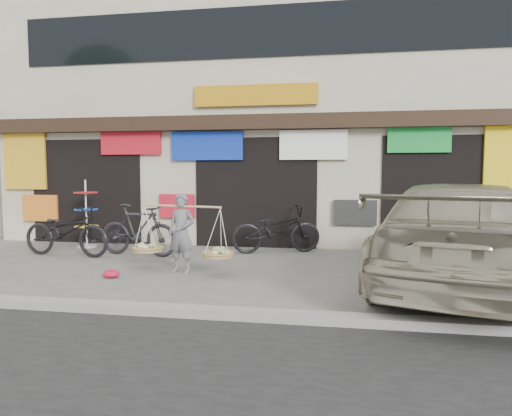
% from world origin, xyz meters
% --- Properties ---
extents(ground, '(70.00, 70.00, 0.00)m').
position_xyz_m(ground, '(0.00, 0.00, 0.00)').
color(ground, slate).
rests_on(ground, ground).
extents(kerb, '(70.00, 0.25, 0.12)m').
position_xyz_m(kerb, '(0.00, -2.00, 0.06)').
color(kerb, gray).
rests_on(kerb, ground).
extents(shophouse_block, '(14.00, 6.32, 7.00)m').
position_xyz_m(shophouse_block, '(-0.00, 6.42, 3.45)').
color(shophouse_block, beige).
rests_on(shophouse_block, ground).
extents(street_vendor, '(2.03, 0.89, 1.46)m').
position_xyz_m(street_vendor, '(-0.87, 0.46, 0.67)').
color(street_vendor, slate).
rests_on(street_vendor, ground).
extents(bike_0, '(2.18, 0.96, 1.11)m').
position_xyz_m(bike_0, '(-3.93, 1.61, 0.56)').
color(bike_0, black).
rests_on(bike_0, ground).
extents(bike_1, '(1.98, 0.82, 1.15)m').
position_xyz_m(bike_1, '(-2.38, 1.91, 0.58)').
color(bike_1, '#27272B').
rests_on(bike_1, ground).
extents(bike_2, '(2.18, 1.35, 1.08)m').
position_xyz_m(bike_2, '(0.60, 2.78, 0.54)').
color(bike_2, black).
rests_on(bike_2, ground).
extents(suv, '(3.88, 6.22, 1.68)m').
position_xyz_m(suv, '(3.92, 0.27, 0.84)').
color(suv, '#B2AA8F').
rests_on(suv, ground).
extents(display_rack, '(0.48, 0.48, 1.67)m').
position_xyz_m(display_rack, '(-4.11, 2.78, 0.67)').
color(display_rack, silver).
rests_on(display_rack, ground).
extents(red_bag, '(0.31, 0.25, 0.14)m').
position_xyz_m(red_bag, '(-1.96, -0.17, 0.07)').
color(red_bag, red).
rests_on(red_bag, ground).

